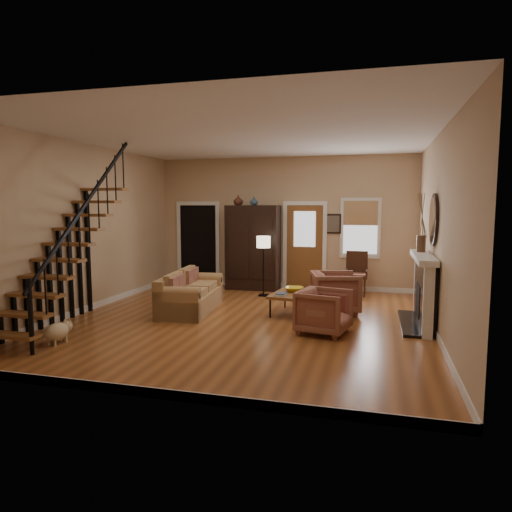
% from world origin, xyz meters
% --- Properties ---
extents(room, '(7.00, 7.33, 3.30)m').
position_xyz_m(room, '(-0.41, 1.76, 1.51)').
color(room, '#975326').
rests_on(room, ground).
extents(staircase, '(0.94, 2.80, 3.20)m').
position_xyz_m(staircase, '(-2.78, -1.30, 1.60)').
color(staircase, brown).
rests_on(staircase, ground).
extents(fireplace, '(0.33, 1.95, 2.30)m').
position_xyz_m(fireplace, '(3.13, 0.50, 0.74)').
color(fireplace, black).
rests_on(fireplace, ground).
extents(armoire, '(1.30, 0.60, 2.10)m').
position_xyz_m(armoire, '(-0.70, 3.15, 1.05)').
color(armoire, black).
rests_on(armoire, ground).
extents(vase_a, '(0.24, 0.24, 0.25)m').
position_xyz_m(vase_a, '(-1.05, 3.05, 2.22)').
color(vase_a, '#4C2619').
rests_on(vase_a, armoire).
extents(vase_b, '(0.20, 0.20, 0.21)m').
position_xyz_m(vase_b, '(-0.65, 3.05, 2.21)').
color(vase_b, '#334C60').
rests_on(vase_b, armoire).
extents(sofa, '(1.06, 2.05, 0.73)m').
position_xyz_m(sofa, '(-1.26, 0.49, 0.37)').
color(sofa, '#A47A4A').
rests_on(sofa, ground).
extents(coffee_table, '(0.74, 1.13, 0.41)m').
position_xyz_m(coffee_table, '(0.69, 0.77, 0.20)').
color(coffee_table, brown).
rests_on(coffee_table, ground).
extents(bowl, '(0.37, 0.37, 0.09)m').
position_xyz_m(bowl, '(0.74, 0.92, 0.45)').
color(bowl, yellow).
rests_on(bowl, coffee_table).
extents(books, '(0.20, 0.27, 0.05)m').
position_xyz_m(books, '(0.57, 0.47, 0.43)').
color(books, beige).
rests_on(books, coffee_table).
extents(armchair_left, '(0.95, 0.94, 0.73)m').
position_xyz_m(armchair_left, '(1.48, -0.46, 0.36)').
color(armchair_left, maroon).
rests_on(armchair_left, ground).
extents(armchair_right, '(1.09, 1.07, 0.82)m').
position_xyz_m(armchair_right, '(1.53, 1.03, 0.41)').
color(armchair_right, maroon).
rests_on(armchair_right, ground).
extents(floor_lamp, '(0.32, 0.32, 1.39)m').
position_xyz_m(floor_lamp, '(-0.23, 2.32, 0.70)').
color(floor_lamp, black).
rests_on(floor_lamp, ground).
extents(side_chair, '(0.54, 0.54, 1.02)m').
position_xyz_m(side_chair, '(1.85, 2.95, 0.51)').
color(side_chair, '#3C2113').
rests_on(side_chair, ground).
extents(dog, '(0.31, 0.48, 0.33)m').
position_xyz_m(dog, '(-2.38, -2.07, 0.17)').
color(dog, beige).
rests_on(dog, ground).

